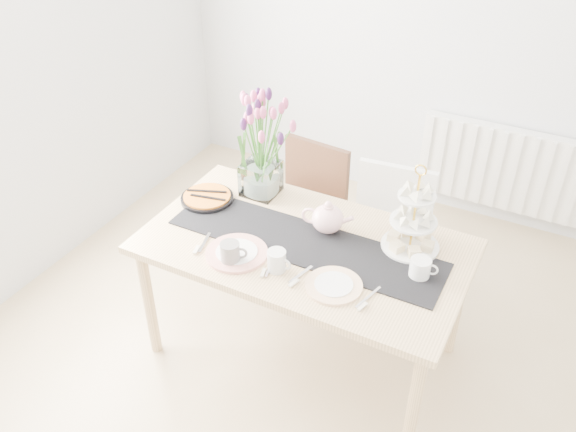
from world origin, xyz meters
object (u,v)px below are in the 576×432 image
at_px(mug_grey, 230,253).
at_px(tulip_vase, 259,132).
at_px(chair_brown, 306,203).
at_px(plate_right, 334,285).
at_px(tart_tin, 207,198).
at_px(dining_table, 304,255).
at_px(plate_left, 237,253).
at_px(chair_white, 387,232).
at_px(mug_white, 277,261).
at_px(cake_stand, 412,228).
at_px(teapot, 328,219).
at_px(cream_jug, 420,268).
at_px(radiator, 507,169).

bearing_deg(mug_grey, tulip_vase, 80.07).
height_order(chair_brown, plate_right, chair_brown).
bearing_deg(plate_right, tart_tin, 160.16).
relative_size(chair_brown, plate_right, 3.33).
xyz_separation_m(dining_table, mug_grey, (-0.25, -0.29, 0.13)).
xyz_separation_m(dining_table, plate_left, (-0.25, -0.23, 0.08)).
distance_m(chair_white, mug_grey, 1.04).
distance_m(tart_tin, mug_white, 0.70).
xyz_separation_m(mug_grey, plate_right, (0.50, 0.07, -0.05)).
xyz_separation_m(chair_brown, plate_left, (0.05, -0.88, 0.25)).
xyz_separation_m(cake_stand, mug_white, (-0.50, -0.45, -0.07)).
distance_m(teapot, tart_tin, 0.70).
bearing_deg(tart_tin, cake_stand, 5.64).
distance_m(plate_left, plate_right, 0.51).
distance_m(mug_grey, plate_right, 0.51).
xyz_separation_m(chair_brown, cream_jug, (0.88, -0.63, 0.29)).
bearing_deg(cream_jug, cake_stand, 109.72).
relative_size(chair_white, teapot, 3.45).
relative_size(radiator, tart_tin, 4.18).
xyz_separation_m(radiator, plate_right, (-0.44, -1.97, 0.31)).
bearing_deg(cake_stand, mug_grey, -145.14).
relative_size(cream_jug, plate_left, 0.32).
height_order(mug_grey, plate_right, mug_grey).
xyz_separation_m(chair_brown, teapot, (0.36, -0.51, 0.32)).
bearing_deg(dining_table, chair_white, 67.20).
bearing_deg(mug_grey, dining_table, 23.91).
bearing_deg(tart_tin, teapot, 3.32).
bearing_deg(chair_white, tulip_vase, -162.90).
xyz_separation_m(tulip_vase, mug_white, (0.39, -0.54, -0.32)).
distance_m(radiator, cake_stand, 1.61).
xyz_separation_m(chair_white, mug_white, (-0.27, -0.82, 0.28)).
relative_size(radiator, chair_white, 1.34).
xyz_separation_m(chair_brown, tart_tin, (-0.34, -0.55, 0.26)).
height_order(dining_table, mug_grey, mug_grey).
bearing_deg(chair_white, chair_brown, 167.45).
relative_size(mug_grey, plate_right, 0.42).
relative_size(mug_white, plate_right, 0.40).
relative_size(chair_white, cream_jug, 9.21).
xyz_separation_m(tart_tin, mug_white, (0.61, -0.34, 0.04)).
xyz_separation_m(radiator, plate_left, (-0.95, -1.97, 0.31)).
xyz_separation_m(radiator, chair_brown, (-1.00, -1.09, 0.06)).
height_order(tart_tin, mug_grey, mug_grey).
distance_m(dining_table, mug_grey, 0.41).
relative_size(chair_brown, teapot, 3.38).
height_order(teapot, cream_jug, teapot).
bearing_deg(mug_grey, mug_white, -12.15).
bearing_deg(mug_grey, plate_left, 69.02).
bearing_deg(plate_right, dining_table, 138.69).
distance_m(cream_jug, mug_white, 0.66).
bearing_deg(teapot, chair_brown, 116.09).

